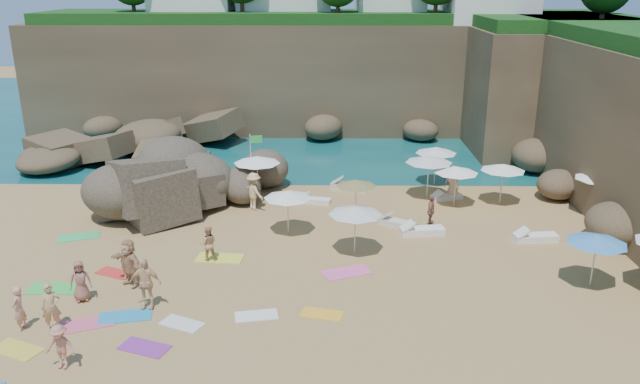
{
  "coord_description": "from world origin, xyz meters",
  "views": [
    {
      "loc": [
        2.36,
        -23.52,
        11.09
      ],
      "look_at": [
        2.0,
        3.0,
        2.0
      ],
      "focal_mm": 35.0,
      "sensor_mm": 36.0,
      "label": 1
    }
  ],
  "objects_px": {
    "parasol_0": "(257,160)",
    "parasol_2": "(436,150)",
    "rock_outcrop": "(199,201)",
    "parasol_1": "(456,170)",
    "lounger_0": "(422,231)",
    "person_stand_1": "(208,244)",
    "person_stand_4": "(453,182)",
    "person_stand_2": "(254,192)",
    "person_stand_0": "(51,307)",
    "person_stand_6": "(19,308)",
    "flag_pole": "(253,157)",
    "person_stand_3": "(431,211)",
    "person_stand_5": "(206,170)"
  },
  "relations": [
    {
      "from": "person_stand_5",
      "to": "person_stand_6",
      "type": "height_order",
      "value": "person_stand_6"
    },
    {
      "from": "person_stand_5",
      "to": "person_stand_6",
      "type": "bearing_deg",
      "value": -109.48
    },
    {
      "from": "flag_pole",
      "to": "parasol_1",
      "type": "distance_m",
      "value": 10.57
    },
    {
      "from": "parasol_0",
      "to": "parasol_2",
      "type": "relative_size",
      "value": 1.06
    },
    {
      "from": "parasol_2",
      "to": "lounger_0",
      "type": "relative_size",
      "value": 1.15
    },
    {
      "from": "parasol_2",
      "to": "person_stand_1",
      "type": "bearing_deg",
      "value": -136.84
    },
    {
      "from": "flag_pole",
      "to": "person_stand_4",
      "type": "height_order",
      "value": "flag_pole"
    },
    {
      "from": "parasol_1",
      "to": "person_stand_5",
      "type": "distance_m",
      "value": 14.03
    },
    {
      "from": "parasol_0",
      "to": "person_stand_1",
      "type": "bearing_deg",
      "value": -98.75
    },
    {
      "from": "person_stand_3",
      "to": "lounger_0",
      "type": "bearing_deg",
      "value": 169.48
    },
    {
      "from": "parasol_1",
      "to": "person_stand_2",
      "type": "height_order",
      "value": "parasol_1"
    },
    {
      "from": "parasol_1",
      "to": "person_stand_0",
      "type": "height_order",
      "value": "parasol_1"
    },
    {
      "from": "parasol_1",
      "to": "person_stand_3",
      "type": "relative_size",
      "value": 1.46
    },
    {
      "from": "person_stand_4",
      "to": "person_stand_5",
      "type": "bearing_deg",
      "value": -146.91
    },
    {
      "from": "parasol_2",
      "to": "lounger_0",
      "type": "distance_m",
      "value": 7.79
    },
    {
      "from": "person_stand_2",
      "to": "person_stand_3",
      "type": "xyz_separation_m",
      "value": [
        8.58,
        -2.11,
        -0.21
      ]
    },
    {
      "from": "rock_outcrop",
      "to": "lounger_0",
      "type": "xyz_separation_m",
      "value": [
        11.11,
        -4.38,
        0.16
      ]
    },
    {
      "from": "person_stand_2",
      "to": "parasol_0",
      "type": "bearing_deg",
      "value": -45.19
    },
    {
      "from": "rock_outcrop",
      "to": "person_stand_6",
      "type": "bearing_deg",
      "value": -105.0
    },
    {
      "from": "person_stand_0",
      "to": "person_stand_1",
      "type": "relative_size",
      "value": 1.11
    },
    {
      "from": "parasol_1",
      "to": "person_stand_2",
      "type": "distance_m",
      "value": 10.31
    },
    {
      "from": "person_stand_0",
      "to": "person_stand_6",
      "type": "relative_size",
      "value": 1.07
    },
    {
      "from": "person_stand_1",
      "to": "person_stand_4",
      "type": "distance_m",
      "value": 14.01
    },
    {
      "from": "lounger_0",
      "to": "person_stand_1",
      "type": "distance_m",
      "value": 9.73
    },
    {
      "from": "person_stand_2",
      "to": "person_stand_5",
      "type": "height_order",
      "value": "person_stand_2"
    },
    {
      "from": "parasol_2",
      "to": "person_stand_2",
      "type": "bearing_deg",
      "value": -156.38
    },
    {
      "from": "flag_pole",
      "to": "parasol_1",
      "type": "xyz_separation_m",
      "value": [
        10.49,
        -1.33,
        -0.26
      ]
    },
    {
      "from": "parasol_2",
      "to": "person_stand_1",
      "type": "distance_m",
      "value": 15.1
    },
    {
      "from": "person_stand_3",
      "to": "person_stand_4",
      "type": "distance_m",
      "value": 4.39
    },
    {
      "from": "parasol_0",
      "to": "person_stand_4",
      "type": "xyz_separation_m",
      "value": [
        10.34,
        0.14,
        -1.23
      ]
    },
    {
      "from": "person_stand_0",
      "to": "person_stand_6",
      "type": "height_order",
      "value": "person_stand_0"
    },
    {
      "from": "person_stand_1",
      "to": "person_stand_6",
      "type": "xyz_separation_m",
      "value": [
        -5.28,
        -5.46,
        0.03
      ]
    },
    {
      "from": "person_stand_0",
      "to": "person_stand_1",
      "type": "bearing_deg",
      "value": 29.66
    },
    {
      "from": "parasol_2",
      "to": "person_stand_6",
      "type": "bearing_deg",
      "value": -135.89
    },
    {
      "from": "person_stand_6",
      "to": "person_stand_0",
      "type": "bearing_deg",
      "value": 92.38
    },
    {
      "from": "parasol_1",
      "to": "parasol_2",
      "type": "relative_size",
      "value": 0.96
    },
    {
      "from": "parasol_0",
      "to": "person_stand_0",
      "type": "bearing_deg",
      "value": -112.16
    },
    {
      "from": "person_stand_4",
      "to": "person_stand_1",
      "type": "bearing_deg",
      "value": -101.95
    },
    {
      "from": "parasol_1",
      "to": "lounger_0",
      "type": "bearing_deg",
      "value": -119.58
    },
    {
      "from": "person_stand_2",
      "to": "person_stand_4",
      "type": "relative_size",
      "value": 1.08
    },
    {
      "from": "flag_pole",
      "to": "person_stand_6",
      "type": "height_order",
      "value": "flag_pole"
    },
    {
      "from": "person_stand_2",
      "to": "person_stand_6",
      "type": "height_order",
      "value": "person_stand_2"
    },
    {
      "from": "parasol_1",
      "to": "person_stand_3",
      "type": "distance_m",
      "value": 3.51
    },
    {
      "from": "lounger_0",
      "to": "person_stand_4",
      "type": "distance_m",
      "value": 5.55
    },
    {
      "from": "rock_outcrop",
      "to": "person_stand_2",
      "type": "xyz_separation_m",
      "value": [
        3.06,
        -1.29,
        0.97
      ]
    },
    {
      "from": "person_stand_1",
      "to": "person_stand_5",
      "type": "bearing_deg",
      "value": -88.91
    },
    {
      "from": "flag_pole",
      "to": "person_stand_3",
      "type": "xyz_separation_m",
      "value": [
        8.83,
        -4.2,
        -1.43
      ]
    },
    {
      "from": "person_stand_1",
      "to": "person_stand_0",
      "type": "bearing_deg",
      "value": 42.4
    },
    {
      "from": "rock_outcrop",
      "to": "parasol_1",
      "type": "bearing_deg",
      "value": -2.3
    },
    {
      "from": "parasol_0",
      "to": "person_stand_3",
      "type": "relative_size",
      "value": 1.61
    }
  ]
}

